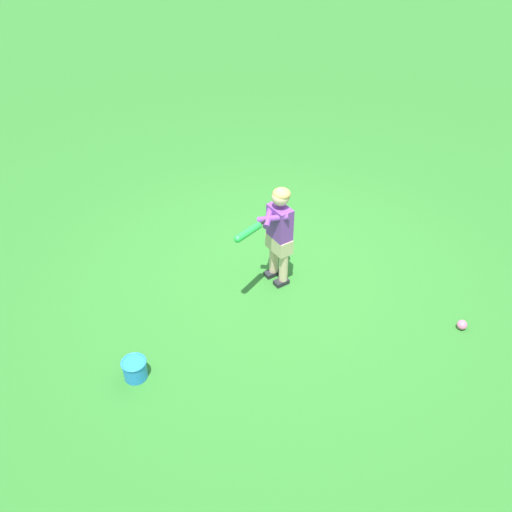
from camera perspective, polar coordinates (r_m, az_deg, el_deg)
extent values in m
plane|color=#2D7528|center=(5.77, 2.01, -1.60)|extent=(40.00, 40.00, 0.00)
cube|color=#232328|center=(5.60, 2.67, -2.74)|extent=(0.11, 0.16, 0.05)
cylinder|color=#DBB28E|center=(5.49, 2.89, -1.20)|extent=(0.09, 0.09, 0.34)
cube|color=#232328|center=(5.70, 1.66, -1.82)|extent=(0.11, 0.16, 0.05)
cylinder|color=#DBB28E|center=(5.60, 1.86, -0.29)|extent=(0.09, 0.09, 0.34)
cube|color=#C6B284|center=(5.39, 2.44, 1.34)|extent=(0.28, 0.18, 0.16)
cube|color=#753899|center=(5.25, 2.51, 3.54)|extent=(0.26, 0.18, 0.34)
sphere|color=#DBB28E|center=(5.09, 2.60, 6.20)|extent=(0.17, 0.17, 0.17)
ellipsoid|color=tan|center=(5.08, 2.70, 6.51)|extent=(0.19, 0.19, 0.11)
sphere|color=green|center=(5.13, 1.27, 3.89)|extent=(0.04, 0.04, 0.04)
cylinder|color=black|center=(5.06, 0.71, 3.53)|extent=(0.07, 0.14, 0.05)
cylinder|color=green|center=(4.87, -0.80, 2.54)|extent=(0.16, 0.35, 0.11)
sphere|color=green|center=(4.75, -1.94, 1.79)|extent=(0.07, 0.07, 0.07)
cylinder|color=#753899|center=(5.11, 1.81, 3.95)|extent=(0.28, 0.25, 0.14)
cylinder|color=#753899|center=(5.16, 1.37, 4.30)|extent=(0.24, 0.28, 0.14)
sphere|color=pink|center=(5.46, 20.78, -6.76)|extent=(0.09, 0.09, 0.09)
sphere|color=blue|center=(6.00, 3.19, 0.65)|extent=(0.08, 0.08, 0.08)
cylinder|color=#2884DB|center=(4.80, -12.57, -11.52)|extent=(0.20, 0.20, 0.18)
torus|color=#2884DB|center=(4.73, -12.72, -10.80)|extent=(0.22, 0.22, 0.02)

